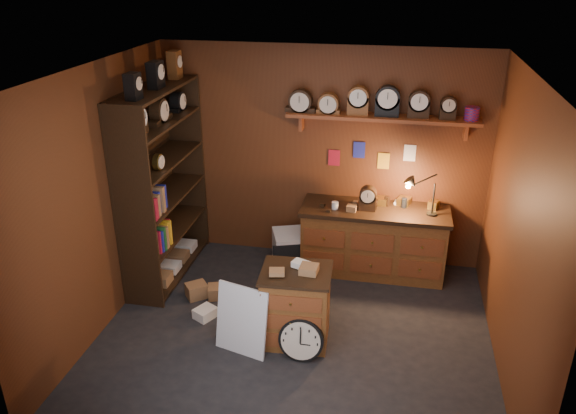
# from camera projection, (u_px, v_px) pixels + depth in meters

# --- Properties ---
(floor) EXTENTS (4.00, 4.00, 0.00)m
(floor) POSITION_uv_depth(u_px,v_px,m) (295.00, 334.00, 5.85)
(floor) COLOR black
(floor) RESTS_ON ground
(room_shell) EXTENTS (4.02, 3.62, 2.71)m
(room_shell) POSITION_uv_depth(u_px,v_px,m) (302.00, 177.00, 5.24)
(room_shell) COLOR #572B14
(room_shell) RESTS_ON ground
(shelving_unit) EXTENTS (0.47, 1.60, 2.58)m
(shelving_unit) POSITION_uv_depth(u_px,v_px,m) (160.00, 177.00, 6.54)
(shelving_unit) COLOR black
(shelving_unit) RESTS_ON ground
(workbench) EXTENTS (1.77, 0.66, 1.36)m
(workbench) POSITION_uv_depth(u_px,v_px,m) (373.00, 237.00, 6.86)
(workbench) COLOR brown
(workbench) RESTS_ON ground
(low_cabinet) EXTENTS (0.72, 0.62, 0.88)m
(low_cabinet) POSITION_uv_depth(u_px,v_px,m) (296.00, 303.00, 5.62)
(low_cabinet) COLOR brown
(low_cabinet) RESTS_ON ground
(big_round_clock) EXTENTS (0.44, 0.15, 0.44)m
(big_round_clock) POSITION_uv_depth(u_px,v_px,m) (301.00, 340.00, 5.42)
(big_round_clock) COLOR black
(big_round_clock) RESTS_ON ground
(white_panel) EXTENTS (0.57, 0.29, 0.72)m
(white_panel) POSITION_uv_depth(u_px,v_px,m) (243.00, 349.00, 5.63)
(white_panel) COLOR silver
(white_panel) RESTS_ON ground
(mini_fridge) EXTENTS (0.57, 0.59, 0.46)m
(mini_fridge) POSITION_uv_depth(u_px,v_px,m) (292.00, 250.00, 7.06)
(mini_fridge) COLOR silver
(mini_fridge) RESTS_ON ground
(floor_box_a) EXTENTS (0.28, 0.26, 0.14)m
(floor_box_a) POSITION_uv_depth(u_px,v_px,m) (218.00, 292.00, 6.47)
(floor_box_a) COLOR #946740
(floor_box_a) RESTS_ON ground
(floor_box_b) EXTENTS (0.27, 0.28, 0.11)m
(floor_box_b) POSITION_uv_depth(u_px,v_px,m) (205.00, 313.00, 6.11)
(floor_box_b) COLOR white
(floor_box_b) RESTS_ON ground
(floor_box_c) EXTENTS (0.30, 0.29, 0.17)m
(floor_box_c) POSITION_uv_depth(u_px,v_px,m) (197.00, 290.00, 6.47)
(floor_box_c) COLOR #946740
(floor_box_c) RESTS_ON ground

